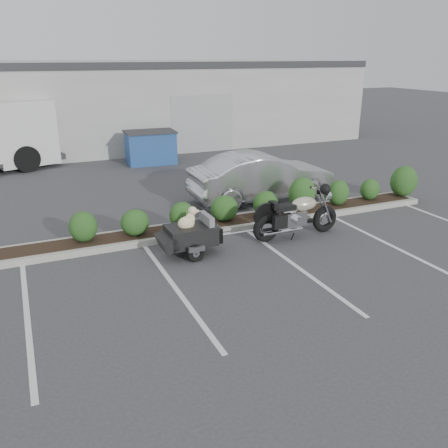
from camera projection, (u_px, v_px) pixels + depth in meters
name	position (u px, v px, depth m)	size (l,w,h in m)	color
ground	(232.00, 264.00, 10.32)	(90.00, 90.00, 0.00)	#38383A
planter_kerb	(232.00, 223.00, 12.57)	(12.00, 1.00, 0.15)	#9E9E93
building	(94.00, 102.00, 24.30)	(26.00, 10.00, 4.00)	#9EA099
motorcycle	(297.00, 216.00, 11.67)	(2.39, 0.81, 1.38)	black
pet_trailer	(190.00, 234.00, 10.66)	(1.90, 1.05, 1.14)	black
sedan	(262.00, 177.00, 14.60)	(1.57, 4.50, 1.48)	#B8B8BF
dumpster	(151.00, 147.00, 19.63)	(2.12, 1.52, 1.35)	navy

